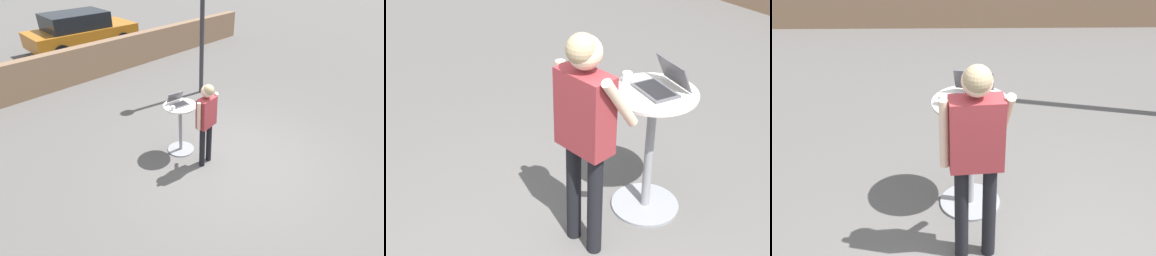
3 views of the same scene
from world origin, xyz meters
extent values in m
plane|color=#5B5956|center=(0.00, 0.00, 0.00)|extent=(50.00, 50.00, 0.00)
cube|color=#84664C|center=(0.00, 6.07, 0.54)|extent=(15.74, 0.35, 1.09)
cylinder|color=gray|center=(-0.49, 1.08, 0.01)|extent=(0.56, 0.56, 0.03)
cylinder|color=gray|center=(-0.49, 1.08, 0.53)|extent=(0.07, 0.07, 1.02)
cylinder|color=beige|center=(-0.49, 1.08, 1.06)|extent=(0.66, 0.66, 0.02)
cube|color=#515156|center=(-0.49, 1.09, 1.08)|extent=(0.37, 0.28, 0.02)
cube|color=black|center=(-0.49, 1.09, 1.09)|extent=(0.33, 0.23, 0.00)
cube|color=#515156|center=(-0.46, 1.24, 1.19)|extent=(0.35, 0.16, 0.21)
cube|color=white|center=(-0.46, 1.24, 1.19)|extent=(0.32, 0.14, 0.18)
cylinder|color=white|center=(-0.73, 1.03, 1.11)|extent=(0.07, 0.07, 0.08)
torus|color=white|center=(-0.68, 1.03, 1.11)|extent=(0.04, 0.01, 0.04)
cylinder|color=black|center=(-0.58, 0.40, 0.43)|extent=(0.11, 0.11, 0.86)
cylinder|color=black|center=(-0.36, 0.42, 0.43)|extent=(0.11, 0.11, 0.86)
cube|color=maroon|center=(-0.47, 0.41, 1.15)|extent=(0.42, 0.23, 0.57)
sphere|color=beige|center=(-0.47, 0.41, 1.57)|extent=(0.22, 0.22, 0.22)
sphere|color=#9E8966|center=(-0.47, 0.38, 1.60)|extent=(0.21, 0.21, 0.21)
cylinder|color=beige|center=(-0.70, 0.39, 1.16)|extent=(0.07, 0.07, 0.54)
cylinder|color=beige|center=(-0.24, 0.51, 1.27)|extent=(0.10, 0.33, 0.42)
cube|color=#B76B19|center=(1.87, 9.17, 0.58)|extent=(4.34, 2.09, 0.60)
cube|color=black|center=(1.66, 9.18, 1.18)|extent=(2.42, 1.76, 0.60)
cylinder|color=black|center=(3.23, 9.98, 0.31)|extent=(0.62, 0.25, 0.61)
cylinder|color=black|center=(3.13, 8.21, 0.31)|extent=(0.62, 0.25, 0.61)
cylinder|color=black|center=(0.60, 10.12, 0.31)|extent=(0.62, 0.25, 0.61)
cylinder|color=black|center=(0.51, 8.35, 0.31)|extent=(0.62, 0.25, 0.61)
cylinder|color=#2D2D33|center=(2.01, 2.74, 1.85)|extent=(0.12, 0.12, 3.69)
camera|label=1|loc=(-4.13, -2.68, 3.76)|focal=28.00mm
camera|label=2|loc=(1.90, -1.50, 2.88)|focal=50.00mm
camera|label=3|loc=(-0.61, -2.90, 3.12)|focal=50.00mm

